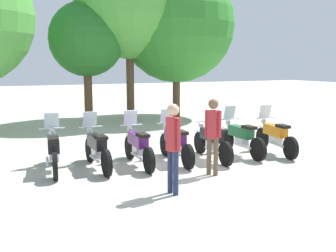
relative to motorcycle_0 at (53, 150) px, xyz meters
name	(u,v)px	position (x,y,z in m)	size (l,w,h in m)	color
ground_plane	(176,162)	(3.08, -0.44, -0.52)	(80.00, 80.00, 0.00)	#BCB7A8
motorcycle_0	(53,150)	(0.00, 0.00, 0.00)	(0.64, 2.19, 1.37)	black
motorcycle_1	(97,148)	(1.02, -0.19, 0.00)	(0.62, 2.19, 1.37)	black
motorcycle_2	(138,146)	(2.05, -0.33, 0.00)	(0.62, 2.19, 1.37)	black
motorcycle_3	(175,143)	(3.08, -0.40, 0.00)	(0.62, 2.19, 1.37)	black
motorcycle_4	(212,141)	(4.11, -0.55, -0.01)	(0.62, 2.19, 0.99)	black
motorcycle_5	(241,137)	(5.13, -0.44, 0.00)	(0.62, 2.19, 1.37)	black
motorcycle_6	(275,136)	(6.17, -0.68, 0.00)	(0.69, 2.18, 1.37)	black
person_0	(173,141)	(1.93, -2.74, 0.57)	(0.30, 0.41, 1.82)	#232D4C
person_1	(213,130)	(3.34, -1.89, 0.55)	(0.33, 0.36, 1.80)	brown
tree_1	(87,39)	(2.61, 7.60, 3.11)	(3.25, 3.25, 5.28)	brown
tree_2	(129,4)	(4.63, 7.77, 4.75)	(4.98, 4.98, 7.77)	brown
tree_3	(177,24)	(6.95, 7.64, 3.92)	(5.51, 5.51, 7.20)	brown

